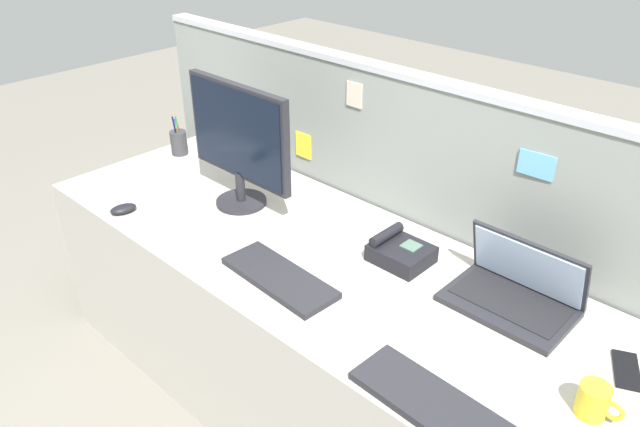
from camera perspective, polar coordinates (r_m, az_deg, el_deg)
ground_plane at (r=2.59m, az=-0.80°, el=-16.58°), size 10.00×10.00×0.00m
desk at (r=2.35m, az=-0.86°, el=-10.58°), size 2.24×0.79×0.71m
cubicle_divider at (r=2.46m, az=6.18°, el=-0.86°), size 2.59×0.08×1.25m
desktop_monitor at (r=2.33m, az=-7.55°, el=6.87°), size 0.52×0.20×0.48m
laptop at (r=1.95m, az=17.65°, el=-6.77°), size 0.37×0.24×0.21m
desk_phone at (r=2.08m, az=7.42°, el=-3.53°), size 0.19×0.16×0.09m
keyboard_main at (r=1.60m, az=10.29°, el=-16.94°), size 0.42×0.17×0.02m
keyboard_spare at (r=1.98m, az=-3.79°, el=-5.94°), size 0.42×0.18×0.02m
computer_mouse_right_hand at (r=2.46m, az=-17.78°, el=0.41°), size 0.08×0.11×0.03m
pen_cup at (r=2.90m, az=-12.96°, el=6.46°), size 0.07×0.07×0.19m
cell_phone_silver_slab at (r=2.21m, az=1.70°, el=-1.97°), size 0.08×0.13×0.01m
cell_phone_white_slab at (r=2.60m, az=-18.74°, el=1.56°), size 0.16×0.16×0.01m
cell_phone_black_slab at (r=1.85m, az=26.54°, el=-12.86°), size 0.12×0.16×0.01m
coffee_mug at (r=1.67m, az=24.05°, el=-15.57°), size 0.11×0.07×0.09m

